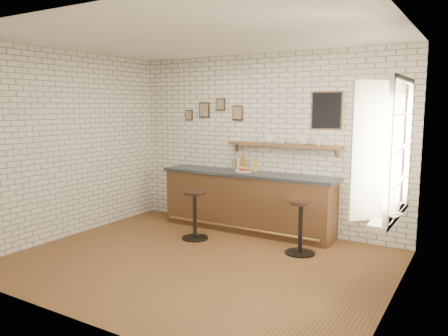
{
  "coord_description": "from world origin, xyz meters",
  "views": [
    {
      "loc": [
        3.27,
        -4.76,
        2.11
      ],
      "look_at": [
        -0.13,
        0.9,
        1.18
      ],
      "focal_mm": 35.0,
      "sensor_mm": 36.0,
      "label": 1
    }
  ],
  "objects_px": {
    "sandwich_plate": "(243,171)",
    "condiment_bottle_yellow": "(256,167)",
    "shelf_cup_b": "(282,141)",
    "book_upper": "(386,212)",
    "bitters_bottle_brown": "(235,165)",
    "shelf_cup_a": "(269,140)",
    "ciabatta_sandwich": "(244,169)",
    "bar_stool_left": "(195,213)",
    "shelf_cup_d": "(319,143)",
    "bar_counter": "(247,201)",
    "book_lower": "(385,214)",
    "bitters_bottle_white": "(239,164)",
    "bitters_bottle_amber": "(243,163)",
    "shelf_cup_c": "(302,142)",
    "bar_stool_right": "(300,226)"
  },
  "relations": [
    {
      "from": "shelf_cup_a",
      "to": "shelf_cup_d",
      "type": "height_order",
      "value": "shelf_cup_a"
    },
    {
      "from": "condiment_bottle_yellow",
      "to": "book_lower",
      "type": "bearing_deg",
      "value": -34.36
    },
    {
      "from": "bar_counter",
      "to": "bitters_bottle_brown",
      "type": "height_order",
      "value": "bitters_bottle_brown"
    },
    {
      "from": "bar_counter",
      "to": "shelf_cup_d",
      "type": "bearing_deg",
      "value": 9.71
    },
    {
      "from": "sandwich_plate",
      "to": "bitters_bottle_brown",
      "type": "bearing_deg",
      "value": 153.52
    },
    {
      "from": "ciabatta_sandwich",
      "to": "shelf_cup_a",
      "type": "xyz_separation_m",
      "value": [
        0.38,
        0.17,
        0.49
      ]
    },
    {
      "from": "condiment_bottle_yellow",
      "to": "bar_stool_left",
      "type": "relative_size",
      "value": 0.26
    },
    {
      "from": "ciabatta_sandwich",
      "to": "bar_stool_left",
      "type": "height_order",
      "value": "ciabatta_sandwich"
    },
    {
      "from": "shelf_cup_c",
      "to": "shelf_cup_d",
      "type": "relative_size",
      "value": 1.3
    },
    {
      "from": "bitters_bottle_brown",
      "to": "bitters_bottle_white",
      "type": "distance_m",
      "value": 0.08
    },
    {
      "from": "bitters_bottle_white",
      "to": "shelf_cup_a",
      "type": "xyz_separation_m",
      "value": [
        0.56,
        0.05,
        0.44
      ]
    },
    {
      "from": "ciabatta_sandwich",
      "to": "bar_counter",
      "type": "bearing_deg",
      "value": -22.31
    },
    {
      "from": "bitters_bottle_white",
      "to": "shelf_cup_a",
      "type": "bearing_deg",
      "value": 4.92
    },
    {
      "from": "sandwich_plate",
      "to": "condiment_bottle_yellow",
      "type": "distance_m",
      "value": 0.22
    },
    {
      "from": "bitters_bottle_brown",
      "to": "book_upper",
      "type": "xyz_separation_m",
      "value": [
        2.86,
        -1.66,
        -0.14
      ]
    },
    {
      "from": "sandwich_plate",
      "to": "condiment_bottle_yellow",
      "type": "height_order",
      "value": "condiment_bottle_yellow"
    },
    {
      "from": "shelf_cup_c",
      "to": "bitters_bottle_white",
      "type": "bearing_deg",
      "value": 83.75
    },
    {
      "from": "shelf_cup_d",
      "to": "shelf_cup_b",
      "type": "bearing_deg",
      "value": 179.44
    },
    {
      "from": "book_lower",
      "to": "bitters_bottle_brown",
      "type": "bearing_deg",
      "value": 162.13
    },
    {
      "from": "bitters_bottle_amber",
      "to": "shelf_cup_c",
      "type": "height_order",
      "value": "shelf_cup_c"
    },
    {
      "from": "shelf_cup_d",
      "to": "bar_stool_right",
      "type": "bearing_deg",
      "value": -86.93
    },
    {
      "from": "book_upper",
      "to": "sandwich_plate",
      "type": "bearing_deg",
      "value": -175.12
    },
    {
      "from": "bar_counter",
      "to": "bitters_bottle_brown",
      "type": "bearing_deg",
      "value": 155.18
    },
    {
      "from": "ciabatta_sandwich",
      "to": "shelf_cup_d",
      "type": "relative_size",
      "value": 2.27
    },
    {
      "from": "bar_counter",
      "to": "condiment_bottle_yellow",
      "type": "relative_size",
      "value": 15.31
    },
    {
      "from": "shelf_cup_a",
      "to": "shelf_cup_c",
      "type": "xyz_separation_m",
      "value": [
        0.59,
        0.0,
        0.0
      ]
    },
    {
      "from": "shelf_cup_b",
      "to": "book_upper",
      "type": "xyz_separation_m",
      "value": [
        1.99,
        -1.71,
        -0.58
      ]
    },
    {
      "from": "bar_stool_left",
      "to": "shelf_cup_c",
      "type": "relative_size",
      "value": 5.84
    },
    {
      "from": "bar_counter",
      "to": "shelf_cup_d",
      "type": "xyz_separation_m",
      "value": [
        1.17,
        0.2,
        1.04
      ]
    },
    {
      "from": "ciabatta_sandwich",
      "to": "condiment_bottle_yellow",
      "type": "xyz_separation_m",
      "value": [
        0.16,
        0.12,
        0.04
      ]
    },
    {
      "from": "bitters_bottle_white",
      "to": "bar_stool_right",
      "type": "height_order",
      "value": "bitters_bottle_white"
    },
    {
      "from": "bar_stool_left",
      "to": "bar_stool_right",
      "type": "bearing_deg",
      "value": 6.05
    },
    {
      "from": "sandwich_plate",
      "to": "bar_stool_left",
      "type": "distance_m",
      "value": 1.14
    },
    {
      "from": "shelf_cup_c",
      "to": "book_upper",
      "type": "bearing_deg",
      "value": -144.89
    },
    {
      "from": "bar_counter",
      "to": "condiment_bottle_yellow",
      "type": "bearing_deg",
      "value": 61.9
    },
    {
      "from": "shelf_cup_c",
      "to": "book_upper",
      "type": "xyz_separation_m",
      "value": [
        1.64,
        -1.71,
        -0.59
      ]
    },
    {
      "from": "bitters_bottle_white",
      "to": "condiment_bottle_yellow",
      "type": "bearing_deg",
      "value": 0.0
    },
    {
      "from": "condiment_bottle_yellow",
      "to": "shelf_cup_b",
      "type": "height_order",
      "value": "shelf_cup_b"
    },
    {
      "from": "bar_counter",
      "to": "shelf_cup_b",
      "type": "xyz_separation_m",
      "value": [
        0.54,
        0.2,
        1.04
      ]
    },
    {
      "from": "bitters_bottle_brown",
      "to": "book_lower",
      "type": "relative_size",
      "value": 0.98
    },
    {
      "from": "shelf_cup_a",
      "to": "shelf_cup_b",
      "type": "relative_size",
      "value": 1.36
    },
    {
      "from": "bar_counter",
      "to": "shelf_cup_a",
      "type": "height_order",
      "value": "shelf_cup_a"
    },
    {
      "from": "bitters_bottle_brown",
      "to": "shelf_cup_d",
      "type": "xyz_separation_m",
      "value": [
        1.5,
        0.05,
        0.45
      ]
    },
    {
      "from": "bar_counter",
      "to": "book_lower",
      "type": "xyz_separation_m",
      "value": [
        2.53,
        -1.52,
        0.43
      ]
    },
    {
      "from": "bar_counter",
      "to": "bitters_bottle_brown",
      "type": "xyz_separation_m",
      "value": [
        -0.33,
        0.15,
        0.59
      ]
    },
    {
      "from": "bar_counter",
      "to": "ciabatta_sandwich",
      "type": "distance_m",
      "value": 0.56
    },
    {
      "from": "condiment_bottle_yellow",
      "to": "ciabatta_sandwich",
      "type": "bearing_deg",
      "value": -142.81
    },
    {
      "from": "bitters_bottle_amber",
      "to": "book_upper",
      "type": "bearing_deg",
      "value": -31.65
    },
    {
      "from": "bitters_bottle_white",
      "to": "shelf_cup_d",
      "type": "distance_m",
      "value": 1.49
    },
    {
      "from": "bitters_bottle_white",
      "to": "bar_stool_right",
      "type": "bearing_deg",
      "value": -29.14
    }
  ]
}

